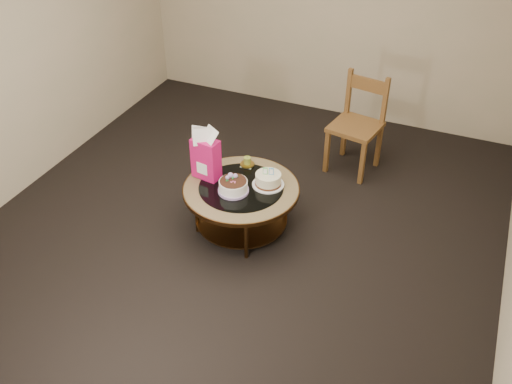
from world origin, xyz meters
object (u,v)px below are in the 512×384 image
at_px(gift_bag, 206,154).
at_px(decorated_cake, 233,187).
at_px(cream_cake, 268,180).
at_px(coffee_table, 241,194).
at_px(dining_chair, 357,124).

bearing_deg(gift_bag, decorated_cake, -11.13).
xyz_separation_m(decorated_cake, cream_cake, (0.24, 0.21, 0.00)).
distance_m(coffee_table, gift_bag, 0.47).
relative_size(decorated_cake, cream_cake, 0.95).
height_order(gift_bag, dining_chair, dining_chair).
height_order(coffee_table, dining_chair, dining_chair).
bearing_deg(decorated_cake, coffee_table, 70.81).
relative_size(coffee_table, cream_cake, 3.65).
relative_size(coffee_table, gift_bag, 2.11).
bearing_deg(dining_chair, coffee_table, -105.00).
height_order(decorated_cake, gift_bag, gift_bag).
relative_size(decorated_cake, gift_bag, 0.55).
relative_size(coffee_table, decorated_cake, 3.82).
bearing_deg(decorated_cake, dining_chair, 65.06).
height_order(coffee_table, gift_bag, gift_bag).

